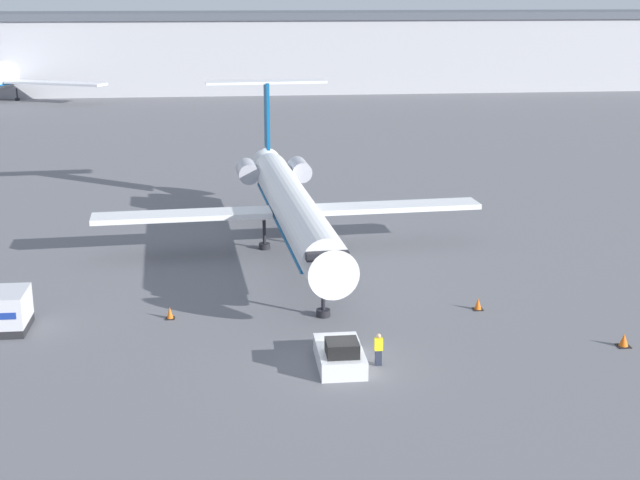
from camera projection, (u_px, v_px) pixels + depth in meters
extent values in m
plane|color=slate|center=(344.00, 369.00, 43.23)|extent=(600.00, 600.00, 0.00)
cube|color=#B2B2B7|center=(253.00, 55.00, 156.23)|extent=(180.00, 16.00, 12.39)
cube|color=#4C515B|center=(252.00, 15.00, 154.36)|extent=(180.00, 16.80, 1.20)
cylinder|color=white|center=(293.00, 207.00, 60.46)|extent=(4.35, 26.03, 2.74)
cone|color=white|center=(330.00, 269.00, 47.15)|extent=(2.87, 2.36, 2.74)
cube|color=black|center=(327.00, 256.00, 47.85)|extent=(2.37, 0.84, 0.44)
cone|color=white|center=(268.00, 166.00, 74.17)|extent=(2.65, 3.17, 2.47)
cube|color=#0C5999|center=(293.00, 219.00, 60.71)|extent=(3.92, 23.43, 0.20)
cube|color=white|center=(394.00, 207.00, 63.07)|extent=(12.27, 3.07, 0.36)
cube|color=white|center=(182.00, 215.00, 60.65)|extent=(12.27, 3.07, 0.36)
cylinder|color=#ADADB7|center=(300.00, 169.00, 71.02)|extent=(1.78, 3.18, 1.59)
cylinder|color=#ADADB7|center=(247.00, 171.00, 70.34)|extent=(1.78, 3.18, 1.59)
cube|color=#0C5999|center=(267.00, 116.00, 73.61)|extent=(0.38, 2.21, 5.49)
cube|color=white|center=(266.00, 82.00, 72.86)|extent=(9.97, 2.41, 0.20)
cylinder|color=black|center=(323.00, 299.00, 49.80)|extent=(0.24, 0.24, 2.08)
cylinder|color=black|center=(323.00, 313.00, 50.03)|extent=(0.80, 0.80, 0.40)
cylinder|color=black|center=(264.00, 235.00, 62.63)|extent=(0.24, 0.24, 2.08)
cylinder|color=black|center=(265.00, 246.00, 62.86)|extent=(0.80, 0.80, 0.40)
cylinder|color=black|center=(314.00, 232.00, 63.21)|extent=(0.24, 0.24, 2.08)
cylinder|color=black|center=(314.00, 244.00, 63.44)|extent=(0.80, 0.80, 0.40)
cube|color=silver|center=(340.00, 356.00, 43.51)|extent=(2.20, 4.02, 0.93)
cube|color=black|center=(342.00, 348.00, 42.44)|extent=(1.54, 1.45, 0.70)
cube|color=black|center=(335.00, 344.00, 45.39)|extent=(1.98, 0.30, 0.56)
cube|color=#232326|center=(11.00, 326.00, 48.05)|extent=(1.88, 2.87, 0.45)
cube|color=silver|center=(9.00, 307.00, 47.75)|extent=(1.88, 2.87, 1.75)
cube|color=navy|center=(3.00, 316.00, 46.36)|extent=(1.31, 0.04, 0.36)
cube|color=#232838|center=(378.00, 358.00, 43.51)|extent=(0.32, 0.20, 0.79)
cube|color=yellow|center=(379.00, 344.00, 43.32)|extent=(0.40, 0.24, 0.63)
sphere|color=tan|center=(379.00, 336.00, 43.20)|extent=(0.23, 0.23, 0.23)
cube|color=black|center=(170.00, 318.00, 49.71)|extent=(0.51, 0.51, 0.04)
cone|color=orange|center=(170.00, 312.00, 49.62)|extent=(0.36, 0.36, 0.66)
cube|color=black|center=(478.00, 309.00, 51.11)|extent=(0.57, 0.57, 0.04)
cone|color=orange|center=(478.00, 304.00, 51.01)|extent=(0.40, 0.40, 0.63)
cube|color=black|center=(623.00, 346.00, 45.88)|extent=(0.67, 0.67, 0.04)
cone|color=orange|center=(624.00, 340.00, 45.79)|extent=(0.48, 0.48, 0.65)
cone|color=silver|center=(55.00, 67.00, 157.95)|extent=(5.33, 5.75, 3.78)
cube|color=silver|center=(56.00, 83.00, 140.59)|extent=(16.75, 9.79, 0.36)
cylinder|color=#ADADB7|center=(54.00, 67.00, 152.61)|extent=(3.05, 3.55, 2.00)
cylinder|color=#ADADB7|center=(24.00, 66.00, 154.36)|extent=(3.05, 3.55, 2.00)
cube|color=#0C5999|center=(56.00, 40.00, 157.53)|extent=(1.11, 2.11, 5.00)
cube|color=silver|center=(55.00, 26.00, 156.84)|extent=(8.96, 5.30, 0.20)
cylinder|color=black|center=(17.00, 94.00, 144.02)|extent=(0.24, 0.24, 1.95)
cylinder|color=black|center=(17.00, 99.00, 144.23)|extent=(0.80, 0.80, 0.40)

